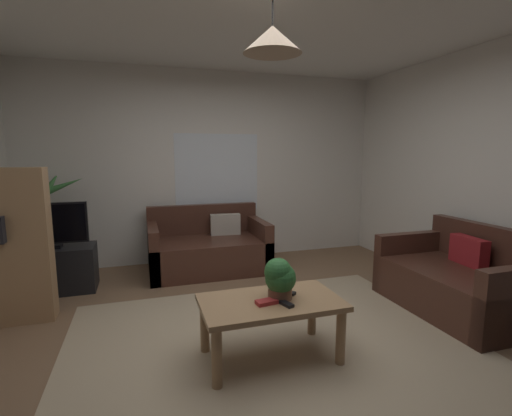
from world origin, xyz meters
name	(u,v)px	position (x,y,z in m)	size (l,w,h in m)	color
floor	(267,338)	(0.00, 0.00, -0.01)	(4.94, 4.85, 0.02)	brown
rug	(275,349)	(0.00, -0.20, 0.00)	(3.21, 2.67, 0.01)	tan
wall_back	(210,167)	(0.00, 2.46, 1.32)	(5.06, 0.06, 2.64)	silver
wall_right	(507,174)	(2.50, 0.00, 1.32)	(0.06, 4.85, 2.64)	silver
window_pane	(217,173)	(0.10, 2.43, 1.25)	(1.18, 0.01, 1.08)	white
couch_under_window	(208,250)	(-0.14, 1.92, 0.27)	(1.49, 0.90, 0.82)	#47281E
couch_right_side	(459,283)	(1.96, -0.05, 0.27)	(0.90, 1.39, 0.82)	#47281E
coffee_table	(271,310)	(-0.07, -0.30, 0.38)	(1.03, 0.59, 0.46)	#A87F56
book_on_table_0	(267,302)	(-0.13, -0.35, 0.47)	(0.15, 0.08, 0.03)	#B22D2D
remote_on_table_0	(286,292)	(0.08, -0.21, 0.47)	(0.05, 0.16, 0.02)	black
remote_on_table_1	(284,303)	(-0.01, -0.40, 0.47)	(0.05, 0.16, 0.02)	black
potted_plant_on_table	(279,277)	(-0.01, -0.30, 0.62)	(0.23, 0.23, 0.31)	brown
tv_stand	(52,270)	(-1.92, 1.68, 0.25)	(0.90, 0.44, 0.50)	black
tv	(48,225)	(-1.92, 1.66, 0.75)	(0.79, 0.16, 0.50)	black
potted_palm_corner	(47,234)	(-2.04, 2.09, 0.57)	(0.82, 0.91, 1.33)	#B77051
bookshelf_corner	(6,247)	(-2.11, 0.95, 0.71)	(0.70, 0.31, 1.40)	#A87F56
pendant_lamp	(272,39)	(-0.07, -0.30, 2.27)	(0.40, 0.40, 0.46)	black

